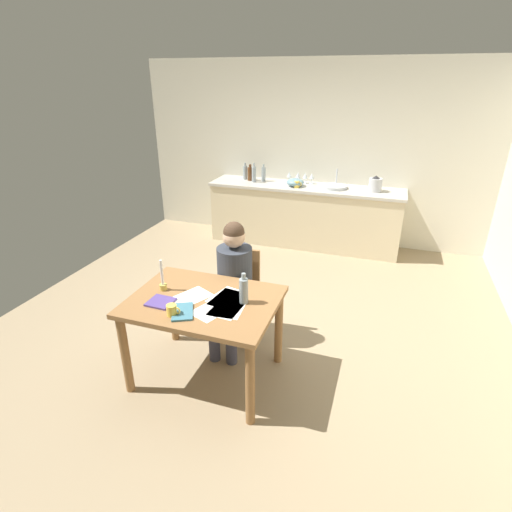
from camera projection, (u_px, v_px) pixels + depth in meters
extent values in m
cube|color=#937F60|center=(256.00, 321.00, 4.23)|extent=(5.20, 5.20, 0.04)
cube|color=beige|center=(312.00, 154.00, 5.94)|extent=(5.20, 0.12, 2.60)
cube|color=beige|center=(304.00, 217.00, 5.98)|extent=(2.76, 0.60, 0.86)
cube|color=#B7B2A8|center=(305.00, 187.00, 5.80)|extent=(2.80, 0.64, 0.04)
cube|color=olive|center=(203.00, 301.00, 3.15)|extent=(1.16, 0.86, 0.04)
cylinder|color=olive|center=(125.00, 355.00, 3.13)|extent=(0.07, 0.07, 0.71)
cylinder|color=olive|center=(250.00, 385.00, 2.83)|extent=(0.07, 0.07, 0.71)
cylinder|color=olive|center=(173.00, 307.00, 3.77)|extent=(0.07, 0.07, 0.71)
cylinder|color=olive|center=(279.00, 328.00, 3.47)|extent=(0.07, 0.07, 0.71)
cube|color=olive|center=(236.00, 296.00, 3.78)|extent=(0.42, 0.42, 0.04)
cube|color=olive|center=(242.00, 268.00, 3.85)|extent=(0.36, 0.05, 0.40)
cylinder|color=olive|center=(214.00, 323.00, 3.76)|extent=(0.04, 0.04, 0.44)
cylinder|color=olive|center=(249.00, 329.00, 3.68)|extent=(0.04, 0.04, 0.44)
cylinder|color=olive|center=(226.00, 305.00, 4.06)|extent=(0.04, 0.04, 0.44)
cylinder|color=olive|center=(258.00, 310.00, 3.98)|extent=(0.04, 0.04, 0.44)
cylinder|color=#333842|center=(235.00, 273.00, 3.66)|extent=(0.34, 0.34, 0.50)
sphere|color=#D8AD8C|center=(234.00, 237.00, 3.51)|extent=(0.20, 0.20, 0.20)
sphere|color=#473323|center=(234.00, 232.00, 3.49)|extent=(0.19, 0.19, 0.19)
cylinder|color=#383847|center=(221.00, 306.00, 3.61)|extent=(0.15, 0.39, 0.13)
cylinder|color=#383847|center=(214.00, 338.00, 3.54)|extent=(0.10, 0.10, 0.45)
cylinder|color=#383847|center=(237.00, 308.00, 3.57)|extent=(0.15, 0.39, 0.13)
cylinder|color=#383847|center=(231.00, 341.00, 3.50)|extent=(0.10, 0.10, 0.45)
cylinder|color=#F2CC4C|center=(172.00, 310.00, 2.91)|extent=(0.08, 0.08, 0.09)
torus|color=#F2CC4C|center=(177.00, 311.00, 2.90)|extent=(0.06, 0.01, 0.06)
cylinder|color=gold|center=(163.00, 287.00, 3.27)|extent=(0.06, 0.06, 0.05)
cylinder|color=white|center=(162.00, 272.00, 3.21)|extent=(0.02, 0.02, 0.22)
cube|color=#4D3A81|center=(161.00, 302.00, 3.09)|extent=(0.20, 0.18, 0.02)
cube|color=#3A6E82|center=(183.00, 312.00, 2.96)|extent=(0.24, 0.28, 0.02)
cube|color=white|center=(192.00, 297.00, 3.17)|extent=(0.32, 0.36, 0.00)
cube|color=white|center=(227.00, 308.00, 3.02)|extent=(0.23, 0.31, 0.00)
cube|color=white|center=(212.00, 310.00, 2.99)|extent=(0.31, 0.35, 0.00)
cube|color=white|center=(227.00, 299.00, 3.14)|extent=(0.25, 0.32, 0.00)
cube|color=white|center=(227.00, 297.00, 3.17)|extent=(0.28, 0.34, 0.00)
cube|color=white|center=(230.00, 308.00, 3.02)|extent=(0.23, 0.31, 0.00)
cylinder|color=#8C999E|center=(244.00, 291.00, 3.05)|extent=(0.07, 0.07, 0.20)
cylinder|color=#8C999E|center=(244.00, 276.00, 3.00)|extent=(0.03, 0.03, 0.05)
cylinder|color=#B2B7BC|center=(334.00, 187.00, 5.66)|extent=(0.36, 0.36, 0.04)
cylinder|color=silver|center=(337.00, 177.00, 5.76)|extent=(0.02, 0.02, 0.24)
cylinder|color=#8C999E|center=(245.00, 173.00, 6.12)|extent=(0.07, 0.07, 0.20)
cylinder|color=#8C999E|center=(245.00, 164.00, 6.07)|extent=(0.03, 0.03, 0.05)
cylinder|color=#593319|center=(250.00, 174.00, 6.05)|extent=(0.08, 0.08, 0.19)
cylinder|color=#593319|center=(250.00, 166.00, 6.00)|extent=(0.03, 0.03, 0.05)
cylinder|color=#8C999E|center=(254.00, 175.00, 5.95)|extent=(0.06, 0.06, 0.23)
cylinder|color=#8C999E|center=(254.00, 165.00, 5.89)|extent=(0.03, 0.03, 0.06)
cylinder|color=#8C999E|center=(264.00, 174.00, 6.01)|extent=(0.06, 0.06, 0.20)
cylinder|color=#8C999E|center=(264.00, 166.00, 5.96)|extent=(0.03, 0.03, 0.05)
ellipsoid|color=#668C99|center=(295.00, 182.00, 5.74)|extent=(0.25, 0.25, 0.11)
cylinder|color=#B7BABF|center=(375.00, 185.00, 5.47)|extent=(0.18, 0.18, 0.18)
cone|color=#262628|center=(376.00, 177.00, 5.43)|extent=(0.11, 0.11, 0.04)
cylinder|color=silver|center=(311.00, 184.00, 5.90)|extent=(0.06, 0.06, 0.00)
cylinder|color=silver|center=(312.00, 181.00, 5.89)|extent=(0.01, 0.01, 0.07)
cone|color=silver|center=(312.00, 176.00, 5.86)|extent=(0.07, 0.07, 0.08)
cylinder|color=silver|center=(305.00, 183.00, 5.93)|extent=(0.06, 0.06, 0.00)
cylinder|color=silver|center=(305.00, 181.00, 5.92)|extent=(0.01, 0.01, 0.07)
cone|color=silver|center=(305.00, 175.00, 5.89)|extent=(0.07, 0.07, 0.08)
cylinder|color=silver|center=(298.00, 182.00, 5.96)|extent=(0.06, 0.06, 0.00)
cylinder|color=silver|center=(298.00, 180.00, 5.95)|extent=(0.01, 0.01, 0.07)
cone|color=silver|center=(298.00, 175.00, 5.92)|extent=(0.07, 0.07, 0.08)
cylinder|color=silver|center=(289.00, 182.00, 6.00)|extent=(0.06, 0.06, 0.00)
cylinder|color=silver|center=(289.00, 179.00, 5.99)|extent=(0.01, 0.01, 0.07)
cone|color=silver|center=(289.00, 174.00, 5.96)|extent=(0.07, 0.07, 0.08)
cylinder|color=#F2CC4C|center=(297.00, 184.00, 5.67)|extent=(0.07, 0.07, 0.10)
torus|color=#F2CC4C|center=(299.00, 184.00, 5.66)|extent=(0.07, 0.01, 0.07)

